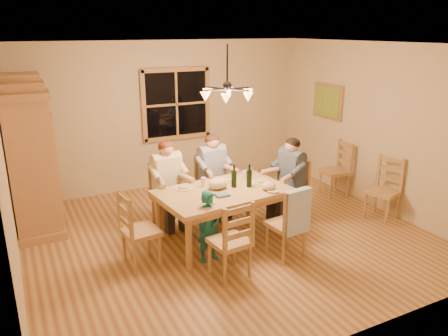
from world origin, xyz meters
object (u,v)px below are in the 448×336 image
adult_slate_man (291,169)px  chair_spare_back (334,180)px  chair_near_right (286,235)px  child (209,226)px  dining_table (223,197)px  chair_spare_front (382,201)px  chair_end_right (289,202)px  chair_near_left (230,253)px  armoire (31,160)px  chandelier (227,93)px  wine_bottle_a (234,176)px  chair_end_left (142,242)px  chair_far_right (213,197)px  adult_woman (167,174)px  wine_bottle_b (249,176)px  chair_far_left (169,207)px  adult_plaid_man (213,165)px

adult_slate_man → chair_spare_back: size_ratio=0.88×
chair_near_right → child: (-0.94, 0.35, 0.18)m
dining_table → chair_spare_front: 2.63m
chair_end_right → child: chair_end_right is taller
dining_table → child: 0.63m
chair_near_left → armoire: bearing=121.1°
dining_table → chair_spare_back: 2.67m
chandelier → wine_bottle_a: chandelier is taller
chair_end_left → chair_end_right: 2.46m
chair_far_right → wine_bottle_a: wine_bottle_a is taller
chair_spare_front → dining_table: bearing=61.2°
chair_near_right → chair_end_right: same height
adult_woman → wine_bottle_b: adult_woman is taller
chair_far_left → adult_woman: 0.54m
chair_end_left → wine_bottle_a: 1.55m
chair_end_left → chair_near_right: bearing=63.4°
chair_far_left → armoire: bearing=-33.3°
dining_table → chair_spare_front: chair_spare_front is taller
dining_table → chair_end_left: chair_end_left is taller
chandelier → wine_bottle_a: (0.08, -0.06, -1.15)m
adult_woman → chair_far_left: bearing=180.0°
chair_near_left → wine_bottle_a: size_ratio=3.00×
chair_near_right → wine_bottle_b: (-0.14, 0.73, 0.62)m
dining_table → wine_bottle_b: 0.47m
chandelier → chair_spare_back: 3.08m
adult_woman → chair_spare_back: (3.09, -0.12, -0.54)m
dining_table → adult_plaid_man: bearing=73.8°
child → chair_near_right: bearing=-28.9°
chair_near_left → adult_slate_man: bearing=26.6°
dining_table → chair_near_left: (-0.35, -0.88, -0.36)m
chair_near_left → wine_bottle_b: wine_bottle_b is taller
adult_woman → wine_bottle_b: 1.24m
armoire → chair_far_left: size_ratio=2.32×
chair_end_left → adult_slate_man: (2.45, 0.27, 0.54)m
chair_far_right → chair_end_left: size_ratio=1.00×
armoire → chair_end_right: (3.53, -1.56, -0.75)m
adult_plaid_man → chair_near_right: bearing=93.4°
armoire → chair_end_left: armoire is taller
chandelier → adult_slate_man: (1.11, 0.04, -1.24)m
chair_end_left → chair_end_right: bearing=90.0°
armoire → chair_end_left: bearing=-59.3°
chandelier → chair_near_left: chandelier is taller
chair_near_left → chandelier: bearing=58.4°
chair_far_left → chair_near_right: bearing=117.9°
chair_near_right → chandelier: bearing=109.2°
chandelier → armoire: bearing=146.5°
chair_end_left → child: chair_end_left is taller
chair_near_left → wine_bottle_b: 1.27m
adult_slate_man → chair_spare_back: bearing=-74.7°
chair_end_left → chair_spare_back: (3.79, 0.79, 0.00)m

